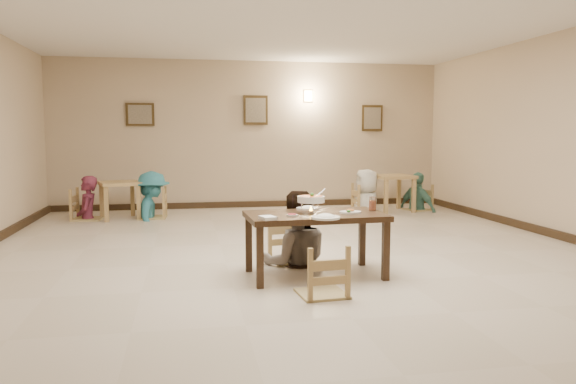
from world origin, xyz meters
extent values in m
plane|color=beige|center=(0.00, 0.00, 0.00)|extent=(10.00, 10.00, 0.00)
plane|color=silver|center=(0.00, 0.00, 3.00)|extent=(10.00, 10.00, 0.00)
plane|color=#C3AA8B|center=(0.00, 5.00, 1.50)|extent=(10.00, 0.00, 10.00)
cube|color=black|center=(0.00, 4.97, 0.06)|extent=(8.00, 0.06, 0.12)
cube|color=#372711|center=(-2.20, 4.96, 1.90)|extent=(0.55, 0.03, 0.45)
cube|color=gray|center=(-2.20, 4.94, 1.90)|extent=(0.45, 0.01, 0.37)
cube|color=#372711|center=(0.10, 4.96, 2.00)|extent=(0.50, 0.03, 0.60)
cube|color=gray|center=(0.10, 4.94, 2.00)|extent=(0.41, 0.01, 0.49)
cube|color=#372711|center=(2.60, 4.96, 1.85)|extent=(0.45, 0.03, 0.55)
cube|color=gray|center=(2.60, 4.94, 1.85)|extent=(0.37, 0.01, 0.45)
cube|color=#FFD88C|center=(1.20, 4.96, 2.30)|extent=(0.16, 0.05, 0.22)
cube|color=#372415|center=(0.02, -0.78, 0.65)|extent=(1.49, 0.88, 0.06)
cube|color=#372415|center=(-0.63, -1.16, 0.31)|extent=(0.07, 0.07, 0.62)
cube|color=#372415|center=(0.70, -1.10, 0.31)|extent=(0.07, 0.07, 0.62)
cube|color=#372415|center=(-0.66, -0.46, 0.31)|extent=(0.07, 0.07, 0.62)
cube|color=#372415|center=(0.67, -0.40, 0.31)|extent=(0.07, 0.07, 0.62)
cube|color=tan|center=(-0.12, -0.05, 0.45)|extent=(0.46, 0.46, 0.05)
cube|color=tan|center=(-0.08, -1.50, 0.43)|extent=(0.44, 0.44, 0.05)
imported|color=gray|center=(-0.07, -0.18, 0.86)|extent=(0.87, 0.70, 1.73)
torus|color=silver|center=(-0.03, -0.80, 0.80)|extent=(0.23, 0.23, 0.01)
cylinder|color=silver|center=(-0.03, -0.80, 0.70)|extent=(0.06, 0.06, 0.03)
cone|color=#FFA526|center=(-0.03, -0.80, 0.74)|extent=(0.03, 0.03, 0.05)
cylinder|color=white|center=(-0.03, -0.80, 0.84)|extent=(0.29, 0.29, 0.07)
cylinder|color=#B43C12|center=(-0.03, -0.80, 0.86)|extent=(0.25, 0.25, 0.01)
sphere|color=#2D7223|center=(-0.02, -0.81, 0.88)|extent=(0.04, 0.04, 0.04)
cylinder|color=silver|center=(0.08, -0.74, 0.89)|extent=(0.14, 0.08, 0.09)
cylinder|color=silver|center=(0.06, -0.75, 0.74)|extent=(0.01, 0.01, 0.13)
cylinder|color=silver|center=(-0.12, -0.75, 0.74)|extent=(0.01, 0.01, 0.13)
cylinder|color=silver|center=(-0.03, -0.90, 0.74)|extent=(0.01, 0.01, 0.13)
cylinder|color=white|center=(0.01, -0.46, 0.69)|extent=(0.26, 0.26, 0.02)
ellipsoid|color=white|center=(0.01, -0.46, 0.70)|extent=(0.17, 0.15, 0.06)
cylinder|color=white|center=(0.03, -1.17, 0.69)|extent=(0.29, 0.29, 0.02)
ellipsoid|color=white|center=(0.03, -1.17, 0.70)|extent=(0.19, 0.16, 0.07)
cylinder|color=white|center=(0.39, -0.84, 0.69)|extent=(0.24, 0.24, 0.02)
sphere|color=#2D7223|center=(0.35, -0.90, 0.71)|extent=(0.04, 0.04, 0.04)
cylinder|color=white|center=(-0.27, -0.94, 0.69)|extent=(0.11, 0.11, 0.02)
cylinder|color=maroon|center=(-0.27, -0.94, 0.70)|extent=(0.09, 0.09, 0.01)
cube|color=white|center=(-0.54, -1.12, 0.70)|extent=(0.17, 0.20, 0.03)
cube|color=silver|center=(-0.49, -1.03, 0.69)|extent=(0.05, 0.18, 0.01)
cube|color=silver|center=(-0.46, -1.03, 0.69)|extent=(0.05, 0.18, 0.01)
cylinder|color=white|center=(0.68, -0.70, 0.76)|extent=(0.08, 0.08, 0.15)
cylinder|color=#C64D1A|center=(0.68, -0.70, 0.74)|extent=(0.07, 0.07, 0.11)
cube|color=tan|center=(-2.50, 3.80, 0.64)|extent=(0.83, 0.83, 0.06)
cube|color=tan|center=(-2.69, 3.46, 0.31)|extent=(0.07, 0.07, 0.61)
cube|color=tan|center=(-2.16, 3.61, 0.31)|extent=(0.07, 0.07, 0.61)
cube|color=tan|center=(-2.84, 3.99, 0.31)|extent=(0.07, 0.07, 0.61)
cube|color=tan|center=(-2.32, 4.14, 0.31)|extent=(0.07, 0.07, 0.61)
cube|color=tan|center=(2.66, 3.85, 0.68)|extent=(0.80, 0.80, 0.06)
cube|color=tan|center=(2.41, 3.52, 0.33)|extent=(0.07, 0.07, 0.65)
cube|color=tan|center=(3.00, 3.59, 0.33)|extent=(0.07, 0.07, 0.65)
cube|color=tan|center=(2.33, 4.11, 0.33)|extent=(0.07, 0.07, 0.65)
cube|color=tan|center=(2.92, 4.18, 0.33)|extent=(0.07, 0.07, 0.65)
cube|color=tan|center=(-3.07, 3.80, 0.48)|extent=(0.49, 0.49, 0.05)
cube|color=tan|center=(-1.94, 3.77, 0.48)|extent=(0.49, 0.49, 0.05)
cube|color=tan|center=(2.12, 3.80, 0.48)|extent=(0.49, 0.49, 0.05)
cube|color=tan|center=(3.21, 3.90, 0.44)|extent=(0.45, 0.45, 0.05)
imported|color=maroon|center=(-3.07, 3.80, 0.78)|extent=(0.39, 0.58, 1.56)
imported|color=teal|center=(-1.94, 3.77, 0.85)|extent=(0.67, 1.12, 1.70)
imported|color=silver|center=(2.12, 3.80, 0.84)|extent=(0.60, 0.86, 1.68)
imported|color=#539382|center=(3.21, 3.90, 0.76)|extent=(0.72, 0.96, 1.52)
camera|label=1|loc=(-1.34, -6.56, 1.53)|focal=35.00mm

